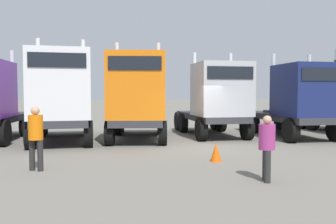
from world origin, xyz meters
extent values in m
plane|color=slate|center=(0.00, 0.00, 0.00)|extent=(200.00, 200.00, 0.00)
cylinder|color=silver|center=(-7.89, 3.63, 2.64)|extent=(0.19, 0.19, 2.96)
cylinder|color=#333338|center=(-8.76, 5.12, 1.22)|extent=(1.16, 1.16, 0.12)
cylinder|color=black|center=(-7.86, 1.63, 0.56)|extent=(0.41, 1.13, 1.11)
cylinder|color=black|center=(-7.66, 5.07, 0.56)|extent=(0.41, 1.13, 1.11)
cylinder|color=black|center=(-7.59, 6.17, 0.56)|extent=(0.41, 1.13, 1.11)
cube|color=#333338|center=(-5.65, 3.11, 0.99)|extent=(2.45, 6.34, 0.30)
cube|color=white|center=(-5.57, 1.12, 2.53)|extent=(2.49, 2.38, 2.79)
cube|color=black|center=(-5.53, -0.04, 3.40)|extent=(2.10, 0.12, 0.55)
cylinder|color=silver|center=(-4.67, 2.45, 2.83)|extent=(0.19, 0.19, 3.39)
cylinder|color=silver|center=(-6.57, 2.38, 2.83)|extent=(0.19, 0.19, 3.39)
cylinder|color=#333338|center=(-5.71, 4.48, 1.20)|extent=(1.14, 1.14, 0.12)
cylinder|color=black|center=(-4.46, 0.72, 0.54)|extent=(0.39, 1.10, 1.09)
cylinder|color=black|center=(-6.65, 0.64, 0.54)|extent=(0.39, 1.10, 1.09)
cylinder|color=black|center=(-4.61, 4.67, 0.54)|extent=(0.39, 1.10, 1.09)
cylinder|color=black|center=(-6.81, 4.59, 0.54)|extent=(0.39, 1.10, 1.09)
cylinder|color=black|center=(-4.66, 5.77, 0.54)|extent=(0.39, 1.10, 1.09)
cylinder|color=black|center=(-6.85, 5.69, 0.54)|extent=(0.39, 1.10, 1.09)
cube|color=#333338|center=(-2.16, 3.18, 0.93)|extent=(3.10, 6.30, 0.30)
cube|color=orange|center=(-2.45, 1.34, 2.48)|extent=(2.73, 2.64, 2.79)
cube|color=black|center=(-2.63, 0.18, 3.35)|extent=(2.08, 0.36, 0.55)
cylinder|color=silver|center=(-1.31, 2.47, 2.78)|extent=(0.21, 0.21, 3.39)
cylinder|color=silver|center=(-3.19, 2.77, 2.78)|extent=(0.21, 0.21, 3.39)
cylinder|color=#333338|center=(-1.96, 4.50, 1.14)|extent=(1.26, 1.26, 0.12)
cylinder|color=black|center=(-1.43, 0.72, 0.52)|extent=(0.50, 1.07, 1.03)
cylinder|color=black|center=(-3.60, 1.06, 0.52)|extent=(0.50, 1.07, 1.03)
cylinder|color=black|center=(-0.86, 4.42, 0.52)|extent=(0.50, 1.07, 1.03)
cylinder|color=black|center=(-3.03, 4.75, 0.52)|extent=(0.50, 1.07, 1.03)
cylinder|color=black|center=(-0.69, 5.50, 0.52)|extent=(0.50, 1.07, 1.03)
cylinder|color=black|center=(-2.86, 5.84, 0.52)|extent=(0.50, 1.07, 1.03)
cube|color=#333338|center=(1.63, 3.93, 0.96)|extent=(2.24, 5.98, 0.30)
cube|color=#B7BABF|center=(1.62, 2.13, 2.35)|extent=(2.41, 2.39, 2.47)
cube|color=black|center=(1.61, 0.92, 3.06)|extent=(2.10, 0.05, 0.55)
cylinder|color=silver|center=(2.58, 3.46, 2.65)|extent=(0.18, 0.18, 3.07)
cylinder|color=silver|center=(0.68, 3.47, 2.65)|extent=(0.18, 0.18, 3.07)
cylinder|color=#333338|center=(1.64, 5.24, 1.17)|extent=(1.11, 1.11, 0.12)
cylinder|color=black|center=(2.72, 1.63, 0.53)|extent=(0.36, 1.06, 1.06)
cylinder|color=black|center=(0.52, 1.65, 0.53)|extent=(0.36, 1.06, 1.06)
cylinder|color=black|center=(2.74, 5.30, 0.53)|extent=(0.36, 1.06, 1.06)
cylinder|color=black|center=(0.54, 5.32, 0.53)|extent=(0.36, 1.06, 1.06)
cylinder|color=black|center=(2.75, 6.40, 0.53)|extent=(0.36, 1.06, 1.06)
cylinder|color=black|center=(0.55, 6.42, 0.53)|extent=(0.36, 1.06, 1.06)
cube|color=#333338|center=(5.32, 2.79, 0.97)|extent=(2.29, 6.35, 0.30)
cube|color=navy|center=(5.29, 0.92, 2.30)|extent=(2.44, 2.60, 2.37)
cube|color=black|center=(5.28, -0.38, 2.96)|extent=(2.10, 0.07, 0.55)
cylinder|color=silver|center=(6.26, 2.34, 2.60)|extent=(0.18, 0.18, 2.97)
cylinder|color=silver|center=(4.36, 2.36, 2.60)|extent=(0.18, 0.18, 2.97)
cylinder|color=#333338|center=(5.34, 4.18, 1.18)|extent=(1.12, 1.12, 0.12)
cylinder|color=black|center=(6.39, 0.32, 0.53)|extent=(0.37, 1.07, 1.07)
cylinder|color=black|center=(4.19, 0.35, 0.53)|extent=(0.37, 1.07, 1.07)
cylinder|color=black|center=(6.44, 4.34, 0.53)|extent=(0.37, 1.07, 1.07)
cylinder|color=black|center=(4.24, 4.37, 0.53)|extent=(0.37, 1.07, 1.07)
cylinder|color=black|center=(6.46, 5.44, 0.53)|extent=(0.37, 1.07, 1.07)
cylinder|color=black|center=(4.26, 5.47, 0.53)|extent=(0.37, 1.07, 1.07)
cylinder|color=silver|center=(8.28, 3.01, 2.83)|extent=(0.18, 0.18, 3.33)
cylinder|color=#333338|center=(9.25, 4.83, 1.23)|extent=(1.11, 1.11, 0.12)
cylinder|color=black|center=(8.15, 4.88, 0.56)|extent=(0.36, 1.12, 1.12)
cylinder|color=black|center=(10.36, 5.95, 0.56)|extent=(0.36, 1.12, 1.12)
cylinder|color=black|center=(8.16, 5.98, 0.56)|extent=(0.36, 1.12, 1.12)
cylinder|color=#272727|center=(-5.91, -3.37, 0.44)|extent=(0.22, 0.22, 0.88)
cylinder|color=#272727|center=(-5.67, -3.51, 0.44)|extent=(0.22, 0.22, 0.88)
cylinder|color=orange|center=(-5.79, -3.44, 1.23)|extent=(0.55, 0.55, 0.70)
sphere|color=tan|center=(-5.79, -3.44, 1.69)|extent=(0.24, 0.24, 0.24)
cylinder|color=#2B2B2B|center=(0.05, -5.68, 0.40)|extent=(0.20, 0.20, 0.79)
cylinder|color=#2B2B2B|center=(-0.03, -5.94, 0.40)|extent=(0.20, 0.20, 0.79)
cylinder|color=#A2347B|center=(0.01, -5.81, 1.11)|extent=(0.50, 0.50, 0.63)
sphere|color=tan|center=(0.01, -5.81, 1.53)|extent=(0.21, 0.21, 0.21)
cone|color=#F2590C|center=(-0.39, -3.13, 0.30)|extent=(0.36, 0.36, 0.59)
camera|label=1|loc=(-4.08, -14.02, 2.20)|focal=38.62mm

